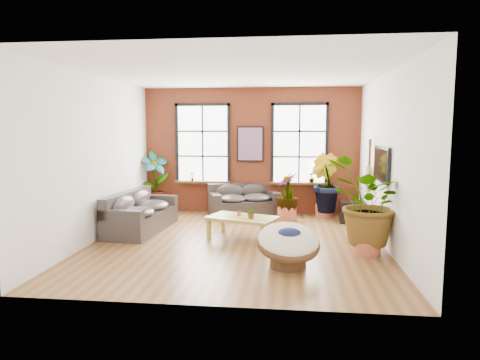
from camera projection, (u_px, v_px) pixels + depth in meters
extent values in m
cube|color=brown|center=(237.00, 243.00, 8.96)|extent=(6.00, 6.50, 0.02)
cube|color=white|center=(237.00, 71.00, 8.54)|extent=(6.00, 6.50, 0.02)
cube|color=#552314|center=(251.00, 151.00, 11.97)|extent=(6.00, 0.02, 3.50)
cube|color=silver|center=(207.00, 177.00, 5.53)|extent=(6.00, 0.02, 3.50)
cube|color=silver|center=(96.00, 158.00, 9.08)|extent=(0.02, 6.50, 3.50)
cube|color=silver|center=(388.00, 160.00, 8.42)|extent=(0.02, 6.50, 3.50)
cube|color=white|center=(203.00, 144.00, 12.03)|extent=(1.40, 0.02, 2.10)
cube|color=#3B2710|center=(203.00, 182.00, 12.09)|extent=(1.60, 0.22, 0.06)
cube|color=white|center=(299.00, 144.00, 11.73)|extent=(1.40, 0.02, 2.10)
cube|color=#3B2710|center=(299.00, 183.00, 11.80)|extent=(1.60, 0.22, 0.06)
cube|color=#312A29|center=(244.00, 208.00, 11.75)|extent=(2.06, 1.51, 0.42)
cube|color=#312A29|center=(241.00, 191.00, 12.03)|extent=(1.82, 0.86, 0.43)
cube|color=#312A29|center=(215.00, 197.00, 11.51)|extent=(0.53, 0.93, 0.22)
cube|color=#312A29|center=(272.00, 195.00, 11.91)|extent=(0.53, 0.93, 0.22)
ellipsoid|color=#312A29|center=(232.00, 199.00, 11.58)|extent=(1.00, 0.99, 0.24)
ellipsoid|color=#312A29|center=(230.00, 192.00, 11.81)|extent=(0.82, 0.50, 0.42)
ellipsoid|color=#312A29|center=(257.00, 198.00, 11.75)|extent=(1.00, 0.99, 0.24)
ellipsoid|color=#312A29|center=(254.00, 191.00, 11.99)|extent=(0.82, 0.50, 0.42)
cube|color=#312A29|center=(142.00, 221.00, 9.99)|extent=(1.15, 2.37, 0.45)
cube|color=#312A29|center=(127.00, 201.00, 10.01)|extent=(0.42, 2.31, 0.46)
cube|color=#312A29|center=(121.00, 215.00, 8.95)|extent=(0.98, 0.31, 0.23)
cube|color=#312A29|center=(158.00, 200.00, 10.95)|extent=(0.98, 0.31, 0.23)
ellipsoid|color=#312A29|center=(135.00, 213.00, 9.50)|extent=(0.89, 1.07, 0.26)
ellipsoid|color=#312A29|center=(124.00, 205.00, 9.53)|extent=(0.34, 1.02, 0.44)
ellipsoid|color=#312A29|center=(152.00, 206.00, 10.39)|extent=(0.89, 1.07, 0.26)
ellipsoid|color=#312A29|center=(141.00, 199.00, 10.42)|extent=(0.34, 1.02, 0.44)
cube|color=olive|center=(242.00, 218.00, 9.30)|extent=(1.66, 1.28, 0.06)
cube|color=#3B2710|center=(239.00, 218.00, 9.17)|extent=(1.38, 0.50, 0.00)
cube|color=#3B2710|center=(245.00, 215.00, 9.42)|extent=(1.38, 0.50, 0.00)
cube|color=olive|center=(209.00, 229.00, 9.31)|extent=(0.09, 0.09, 0.41)
cube|color=olive|center=(264.00, 235.00, 8.74)|extent=(0.09, 0.09, 0.41)
cube|color=olive|center=(223.00, 223.00, 9.91)|extent=(0.09, 0.09, 0.41)
cube|color=olive|center=(275.00, 228.00, 9.34)|extent=(0.09, 0.09, 0.41)
cylinder|color=#D13441|center=(239.00, 214.00, 9.38)|extent=(0.11, 0.11, 0.09)
cylinder|color=#50331C|center=(288.00, 260.00, 7.36)|extent=(0.74, 0.74, 0.25)
torus|color=#50331C|center=(288.00, 243.00, 7.33)|extent=(1.28, 1.28, 0.49)
ellipsoid|color=#EEE3CE|center=(288.00, 240.00, 7.32)|extent=(1.25, 1.30, 0.67)
ellipsoid|color=#151B43|center=(289.00, 233.00, 7.25)|extent=(0.48, 0.41, 0.19)
cube|color=black|center=(250.00, 144.00, 11.87)|extent=(0.74, 0.04, 0.98)
cube|color=#0C7F8C|center=(250.00, 144.00, 11.84)|extent=(0.66, 0.02, 0.90)
cube|color=black|center=(382.00, 164.00, 8.73)|extent=(0.06, 1.25, 0.72)
cube|color=black|center=(380.00, 164.00, 8.74)|extent=(0.01, 1.15, 0.62)
cylinder|color=#B27F4C|center=(369.00, 183.00, 9.84)|extent=(0.09, 0.38, 0.38)
cylinder|color=#B27F4C|center=(369.00, 172.00, 9.81)|extent=(0.09, 0.30, 0.30)
cylinder|color=black|center=(368.00, 183.00, 9.84)|extent=(0.09, 0.11, 0.11)
cube|color=#3B2710|center=(370.00, 156.00, 9.76)|extent=(0.04, 0.05, 0.55)
cube|color=#3B2710|center=(370.00, 142.00, 9.72)|extent=(0.06, 0.06, 0.14)
cube|color=black|center=(353.00, 212.00, 10.86)|extent=(0.68, 0.58, 0.54)
cylinder|color=#BF583E|center=(154.00, 206.00, 12.13)|extent=(0.63, 0.63, 0.38)
cylinder|color=#BF583E|center=(324.00, 211.00, 11.53)|extent=(0.63, 0.63, 0.35)
cylinder|color=#BF583E|center=(367.00, 245.00, 8.09)|extent=(0.55, 0.55, 0.39)
cylinder|color=#BF583E|center=(287.00, 213.00, 11.18)|extent=(0.63, 0.63, 0.36)
imported|color=#1F6B1C|center=(155.00, 179.00, 12.01)|extent=(1.02, 0.96, 1.61)
imported|color=#1F6B1C|center=(325.00, 183.00, 11.43)|extent=(1.07, 1.11, 1.58)
imported|color=#1F6B1C|center=(368.00, 202.00, 8.01)|extent=(1.98, 1.99, 1.67)
imported|color=#1F6B1C|center=(287.00, 194.00, 11.11)|extent=(0.77, 0.77, 1.10)
imported|color=#1F6B1C|center=(252.00, 212.00, 9.12)|extent=(0.24, 0.21, 0.26)
imported|color=#1F6B1C|center=(192.00, 176.00, 12.11)|extent=(0.17, 0.17, 0.27)
imported|color=#1F6B1C|center=(312.00, 178.00, 11.74)|extent=(0.19, 0.19, 0.27)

